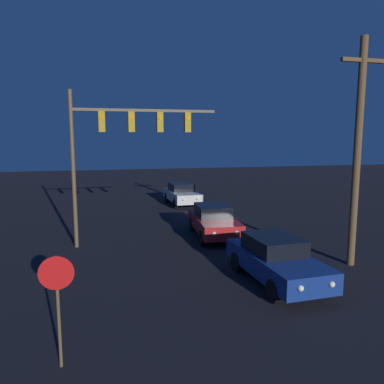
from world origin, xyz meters
TOP-DOWN VIEW (x-y plane):
  - car_near at (2.20, 12.69)m, footprint 2.05×4.64m
  - car_mid at (1.90, 18.89)m, footprint 2.15×4.67m
  - car_far at (2.29, 28.04)m, footprint 2.05×4.64m
  - traffic_signal_mast at (-2.60, 18.61)m, footprint 6.50×0.30m
  - stop_sign at (-4.43, 9.40)m, footprint 0.72×0.07m
  - utility_pole at (5.84, 13.61)m, footprint 1.76×0.28m

SIDE VIEW (x-z plane):
  - car_near at x=2.20m, z-range 0.02..1.58m
  - car_mid at x=1.90m, z-range 0.02..1.58m
  - car_far at x=2.29m, z-range 0.02..1.58m
  - stop_sign at x=-4.43m, z-range 0.49..2.96m
  - utility_pole at x=5.84m, z-range 0.17..8.65m
  - traffic_signal_mast at x=-2.60m, z-range 1.41..8.32m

